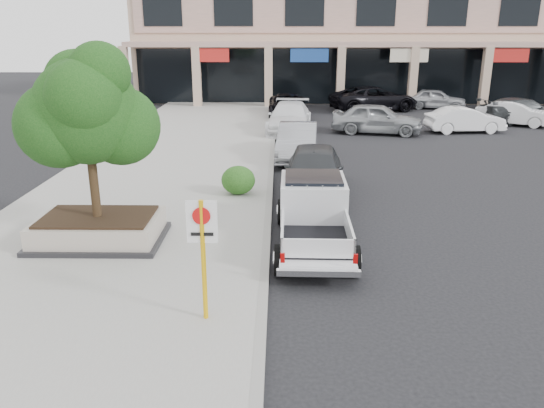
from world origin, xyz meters
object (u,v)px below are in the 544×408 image
Objects in this scene: no_parking_sign at (203,244)px; pickup_truck at (314,216)px; curb_car_d at (287,105)px; lot_car_f at (514,113)px; curb_car_a at (314,170)px; lot_car_b at (465,120)px; lot_car_c at (523,111)px; lot_car_d at (374,99)px; lot_car_e at (436,99)px; planter_tree at (94,111)px; lot_car_a at (377,118)px; planter at (99,229)px; curb_car_c at (290,118)px; curb_car_b at (297,142)px.

no_parking_sign is 0.45× the size of pickup_truck.
curb_car_d is 13.33m from lot_car_f.
no_parking_sign reaches higher than pickup_truck.
pickup_truck is 4.63m from curb_car_a.
lot_car_c is (4.34, 2.96, 0.07)m from lot_car_b.
lot_car_d reaches higher than lot_car_e.
pickup_truck is (5.29, -0.05, -2.61)m from planter_tree.
lot_car_c is at bearing 52.26° from curb_car_a.
lot_car_a is 4.80m from lot_car_b.
planter is 21.92m from curb_car_d.
lot_car_e is at bearing 69.26° from pickup_truck.
lot_car_e reaches higher than planter.
lot_car_c is 9.29m from lot_car_d.
curb_car_a is 18.36m from lot_car_f.
planter_tree reaches higher than lot_car_f.
curb_car_a is 1.16× the size of lot_car_b.
lot_car_f is at bearing 52.64° from curb_car_a.
curb_car_d is (4.92, 21.17, -2.71)m from planter_tree.
planter is 21.60m from lot_car_b.
lot_car_e is (15.42, 24.96, 0.22)m from planter.
pickup_truck is 16.08m from lot_car_a.
lot_car_d reaches higher than lot_car_f.
curb_car_c is (1.89, 19.54, -0.85)m from no_parking_sign.
planter_tree reaches higher than curb_car_d.
curb_car_b is 16.38m from lot_car_c.
lot_car_c is at bearing -61.80° from lot_car_b.
planter_tree is 0.99× the size of lot_car_e.
curb_car_d is at bearing 76.92° from planter_tree.
curb_car_b is at bearing 91.85° from pickup_truck.
lot_car_f is at bearing -144.65° from lot_car_e.
lot_car_f is (8.34, 2.71, -0.12)m from lot_car_a.
curb_car_b is 11.62m from curb_car_d.
curb_car_a is at bearing 148.25° from lot_car_d.
lot_car_d is at bearing 72.82° from curb_car_b.
lot_car_f is (12.95, 2.51, -0.11)m from curb_car_c.
lot_car_f is (12.99, -3.01, -0.03)m from curb_car_d.
planter is 0.63× the size of curb_car_d.
planter is 0.63× the size of lot_car_c.
curb_car_a is at bearing -81.89° from curb_car_c.
no_parking_sign is at bearing -90.61° from curb_car_c.
curb_car_c reaches higher than curb_car_b.
pickup_truck is 1.00× the size of lot_car_c.
lot_car_d is (10.95, 23.92, 0.35)m from planter.
curb_car_c is at bearing 127.70° from lot_car_d.
lot_car_f is (17.91, 18.16, -2.74)m from planter_tree.
lot_car_f is at bearing -13.43° from curb_car_d.
curb_car_b is 1.12× the size of lot_car_e.
lot_car_d is at bearing 23.36° from curb_car_d.
curb_car_b is 6.09m from curb_car_c.
lot_car_c is (13.73, 3.18, -0.05)m from curb_car_c.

